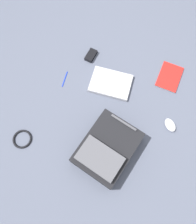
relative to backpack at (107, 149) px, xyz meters
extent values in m
plane|color=#4C5160|center=(-0.08, 0.29, -0.07)|extent=(3.66, 3.66, 0.00)
cube|color=black|center=(0.00, 0.01, -0.01)|extent=(0.45, 0.52, 0.12)
cube|color=#4C4C51|center=(-0.03, -0.08, 0.07)|extent=(0.32, 0.27, 0.04)
cylinder|color=#4C4C51|center=(0.07, 0.19, 0.06)|extent=(0.19, 0.08, 0.02)
cube|color=#929296|center=(-0.09, 0.52, -0.06)|extent=(0.32, 0.23, 0.02)
cube|color=#B7B7BC|center=(-0.09, 0.52, -0.04)|extent=(0.32, 0.23, 0.01)
cube|color=silver|center=(0.35, 0.69, -0.06)|extent=(0.20, 0.25, 0.01)
cube|color=red|center=(0.35, 0.69, -0.06)|extent=(0.20, 0.26, 0.00)
ellipsoid|color=silver|center=(0.41, 0.29, -0.05)|extent=(0.12, 0.12, 0.04)
torus|color=black|center=(-0.61, -0.06, -0.06)|extent=(0.14, 0.14, 0.01)
cube|color=black|center=(-0.30, 0.73, -0.05)|extent=(0.09, 0.13, 0.03)
cylinder|color=#1933B2|center=(-0.45, 0.48, -0.07)|extent=(0.01, 0.14, 0.01)
camera|label=1|loc=(0.01, -0.28, 1.52)|focal=35.99mm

